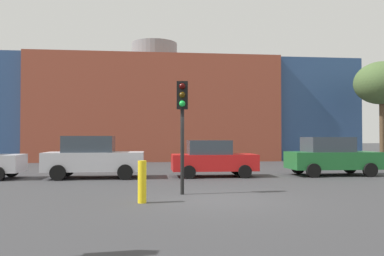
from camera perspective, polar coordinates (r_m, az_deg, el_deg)
ground_plane at (r=11.90m, az=3.84°, el=-10.24°), size 200.00×200.00×0.00m
building_backdrop at (r=35.17m, az=-5.44°, el=2.42°), size 32.84×11.71×10.14m
parked_car_1 at (r=18.46m, az=-14.02°, el=-4.08°), size 4.38×2.14×1.90m
parked_car_2 at (r=18.53m, az=2.99°, el=-4.41°), size 3.92×1.92×1.70m
parked_car_3 at (r=20.27m, az=19.42°, el=-3.87°), size 4.26×2.09×1.85m
traffic_light_island at (r=12.79m, az=-1.41°, el=2.46°), size 0.38×0.38×3.65m
bare_tree_0 at (r=30.49m, az=25.64°, el=5.79°), size 3.69×3.69×7.07m
bollard_yellow_0 at (r=11.28m, az=-7.20°, el=-7.70°), size 0.24×0.24×1.18m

